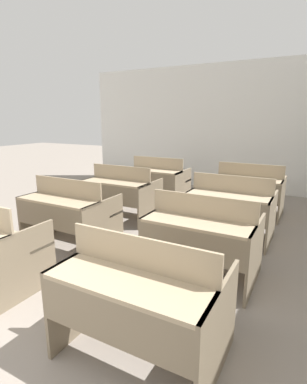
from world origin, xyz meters
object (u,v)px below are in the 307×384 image
Objects in this scene: bench_second_left at (69,212)px; bench_back_left at (158,179)px; bench_second_right at (202,236)px; bench_third_right at (231,207)px; bench_front_right at (141,297)px; bench_third_left at (122,192)px; bench_back_right at (249,189)px.

bench_second_left is 1.00× the size of bench_back_left.
bench_third_right is (-0.01, 1.22, 0.00)m from bench_second_right.
bench_back_left is at bearing 116.07° from bench_front_right.
bench_second_right and bench_third_right have the same top height.
bench_third_left is at bearing 126.84° from bench_front_right.
bench_second_right is at bearing -53.69° from bench_back_left.
bench_back_left is at bearing 145.24° from bench_third_right.
bench_third_right and bench_back_right have the same top height.
bench_third_right is (1.82, 1.24, 0.00)m from bench_second_left.
bench_front_right and bench_third_right have the same top height.
bench_third_left is 1.00× the size of bench_third_right.
bench_second_right is 1.22m from bench_third_right.
bench_second_right is 2.20m from bench_third_left.
bench_front_right is 1.00× the size of bench_third_right.
bench_front_right is at bearing -89.92° from bench_second_right.
bench_back_left is (0.01, 2.50, 0.00)m from bench_second_left.
bench_back_right is (1.83, 2.48, 0.00)m from bench_second_left.
bench_front_right is 1.00× the size of bench_second_right.
bench_third_right is at bearing 90.22° from bench_front_right.
bench_back_left is 1.00× the size of bench_back_right.
bench_second_left and bench_third_left have the same top height.
bench_back_left is 1.81m from bench_back_right.
bench_second_left is at bearing -89.77° from bench_third_left.
bench_second_left is 1.00× the size of bench_second_right.
bench_back_left is at bearing 126.31° from bench_second_right.
bench_third_left is (-1.84, 1.21, 0.00)m from bench_second_right.
bench_second_left is at bearing -90.33° from bench_back_left.
bench_front_right is 3.70m from bench_back_right.
bench_second_left is 1.24m from bench_third_left.
bench_third_left is at bearing -90.88° from bench_back_left.
bench_third_right is at bearing -90.19° from bench_back_right.
bench_back_right is (-0.01, 3.70, 0.00)m from bench_front_right.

